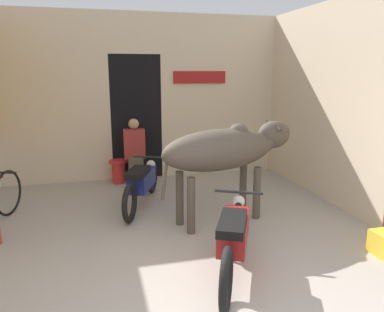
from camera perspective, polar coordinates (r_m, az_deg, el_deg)
name	(u,v)px	position (r m, az deg, el deg)	size (l,w,h in m)	color
wall_back_with_doorway	(140,104)	(7.72, -7.98, 7.86)	(5.49, 0.93, 3.22)	beige
wall_right_with_door	(352,107)	(6.19, 23.14, 6.83)	(0.22, 4.90, 3.22)	beige
cow	(227,150)	(5.28, 5.39, 0.96)	(2.17, 1.02, 1.43)	#4C4238
motorcycle_near	(234,235)	(4.12, 6.38, -11.84)	(0.99, 1.87, 0.73)	black
motorcycle_far	(142,182)	(6.03, -7.66, -3.96)	(0.87, 1.82, 0.70)	black
shopkeeper_seated	(135,150)	(7.17, -8.72, 0.87)	(0.39, 0.33, 1.26)	brown
plastic_stool	(119,171)	(7.39, -11.11, -2.23)	(0.36, 0.36, 0.44)	red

